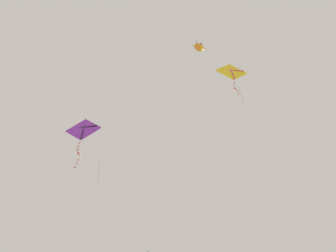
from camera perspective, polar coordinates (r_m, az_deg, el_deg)
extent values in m
ellipsoid|color=orange|center=(34.92, 3.27, 8.26)|extent=(1.13, 1.07, 1.28)
cube|color=yellow|center=(35.13, 3.70, 8.17)|extent=(0.38, 0.42, 0.25)
cube|color=yellow|center=(34.98, 2.75, 8.43)|extent=(0.38, 0.42, 0.25)
cube|color=yellow|center=(34.24, 3.51, 8.08)|extent=(0.41, 0.35, 0.50)
sphere|color=black|center=(35.30, 3.50, 8.64)|extent=(0.15, 0.15, 0.12)
sphere|color=black|center=(35.23, 3.01, 8.78)|extent=(0.15, 0.15, 0.12)
cube|color=yellow|center=(39.15, 6.67, 5.67)|extent=(1.80, 1.53, 2.29)
cylinder|color=#DB2D93|center=(39.13, 6.69, 5.72)|extent=(0.56, 0.48, 2.61)
cylinder|color=#DB2D93|center=(39.31, 6.64, 5.84)|extent=(1.54, 1.14, 0.05)
cylinder|color=#47474C|center=(37.88, 7.02, 4.69)|extent=(0.05, 0.05, 0.23)
cube|color=red|center=(37.81, 7.03, 4.55)|extent=(0.14, 0.13, 0.06)
cylinder|color=#47474C|center=(37.71, 6.96, 4.45)|extent=(0.08, 0.10, 0.23)
cube|color=red|center=(37.62, 6.90, 4.35)|extent=(0.06, 0.17, 0.06)
cylinder|color=#47474C|center=(37.54, 6.96, 4.22)|extent=(0.08, 0.04, 0.23)
cube|color=red|center=(37.47, 7.02, 4.08)|extent=(0.05, 0.17, 0.06)
cylinder|color=#47474C|center=(37.37, 7.04, 4.00)|extent=(0.04, 0.04, 0.23)
cube|color=red|center=(37.27, 7.07, 3.91)|extent=(0.14, 0.12, 0.06)
cylinder|color=#47474C|center=(37.18, 7.15, 3.81)|extent=(0.04, 0.09, 0.23)
cube|color=red|center=(37.09, 7.23, 3.70)|extent=(0.06, 0.17, 0.06)
cylinder|color=#47474C|center=(36.97, 7.30, 3.66)|extent=(0.07, 0.12, 0.23)
cube|color=red|center=(36.86, 7.38, 3.61)|extent=(0.13, 0.14, 0.06)
cylinder|color=#47474C|center=(36.78, 7.40, 3.47)|extent=(0.04, 0.02, 0.23)
cube|color=red|center=(36.70, 7.43, 3.34)|extent=(0.12, 0.14, 0.06)
cylinder|color=#47474C|center=(36.87, 7.69, 3.25)|extent=(0.46, 0.45, 3.07)
cube|color=purple|center=(36.10, -8.89, -0.36)|extent=(2.23, 1.05, 2.40)
cylinder|color=black|center=(36.08, -8.89, -0.30)|extent=(0.43, 0.60, 2.74)
cylinder|color=black|center=(36.26, -8.85, -0.13)|extent=(1.85, 0.74, 0.06)
cylinder|color=#47474C|center=(34.82, -9.21, -1.66)|extent=(0.04, 0.03, 0.25)
cube|color=red|center=(34.72, -9.24, -1.78)|extent=(0.17, 0.08, 0.06)
cylinder|color=#47474C|center=(34.66, -9.33, -1.96)|extent=(0.01, 0.12, 0.25)
cube|color=red|center=(34.61, -9.43, -2.15)|extent=(0.03, 0.17, 0.06)
cylinder|color=#47474C|center=(34.52, -9.46, -2.30)|extent=(0.02, 0.02, 0.25)
cube|color=red|center=(34.44, -9.48, -2.45)|extent=(0.10, 0.16, 0.06)
cylinder|color=#47474C|center=(34.34, -9.45, -2.60)|extent=(0.04, 0.07, 0.25)
cube|color=red|center=(34.25, -9.42, -2.75)|extent=(0.11, 0.15, 0.06)
cylinder|color=#47474C|center=(34.13, -9.40, -2.85)|extent=(0.04, 0.11, 0.25)
cube|color=red|center=(34.01, -9.37, -2.96)|extent=(0.06, 0.17, 0.06)
cylinder|color=#47474C|center=(33.91, -9.30, -3.11)|extent=(0.06, 0.12, 0.25)
cube|color=red|center=(33.81, -9.23, -3.25)|extent=(0.12, 0.15, 0.06)
cylinder|color=#47474C|center=(33.72, -9.32, -3.39)|extent=(0.07, 0.06, 0.25)
cube|color=red|center=(33.64, -9.41, -3.54)|extent=(0.05, 0.17, 0.06)
cylinder|color=#47474C|center=(33.58, -9.50, -3.72)|extent=(0.01, 0.10, 0.25)
cube|color=red|center=(33.52, -9.59, -3.90)|extent=(0.14, 0.12, 0.06)
cylinder|color=#47474C|center=(33.47, -9.67, -4.11)|extent=(0.04, 0.11, 0.25)
cube|color=red|center=(33.42, -9.75, -4.31)|extent=(0.08, 0.17, 0.06)
cylinder|color=#47474C|center=(33.38, -7.27, -4.69)|extent=(1.97, 2.00, 4.60)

